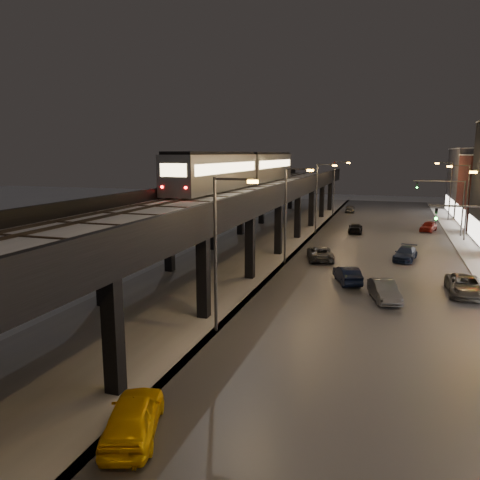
% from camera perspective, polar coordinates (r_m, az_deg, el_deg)
% --- Properties ---
extents(ground, '(220.00, 220.00, 0.00)m').
position_cam_1_polar(ground, '(17.56, -17.66, -25.85)').
color(ground, silver).
extents(road_surface, '(17.00, 120.00, 0.06)m').
position_cam_1_polar(road_surface, '(47.38, 16.27, -2.41)').
color(road_surface, '#46474D').
rests_on(road_surface, ground).
extents(under_viaduct_pavement, '(11.00, 120.00, 0.06)m').
position_cam_1_polar(under_viaduct_pavement, '(49.61, 0.50, -1.42)').
color(under_viaduct_pavement, '#9FA1A8').
rests_on(under_viaduct_pavement, ground).
extents(elevated_viaduct, '(9.00, 100.00, 6.30)m').
position_cam_1_polar(elevated_viaduct, '(45.78, -0.69, 4.66)').
color(elevated_viaduct, black).
rests_on(elevated_viaduct, ground).
extents(viaduct_trackbed, '(8.40, 100.00, 0.32)m').
position_cam_1_polar(viaduct_trackbed, '(45.83, -0.65, 5.63)').
color(viaduct_trackbed, '#B2B7C1').
rests_on(viaduct_trackbed, elevated_viaduct).
extents(viaduct_parapet_streetside, '(0.30, 100.00, 1.10)m').
position_cam_1_polar(viaduct_parapet_streetside, '(44.61, 4.69, 6.06)').
color(viaduct_parapet_streetside, black).
rests_on(viaduct_parapet_streetside, elevated_viaduct).
extents(viaduct_parapet_far, '(0.30, 100.00, 1.10)m').
position_cam_1_polar(viaduct_parapet_far, '(47.40, -5.65, 6.31)').
color(viaduct_parapet_far, black).
rests_on(viaduct_parapet_far, elevated_viaduct).
extents(streetlight_left_1, '(2.57, 0.28, 9.00)m').
position_cam_1_polar(streetlight_left_1, '(26.41, -2.48, -0.51)').
color(streetlight_left_1, '#38383A').
rests_on(streetlight_left_1, ground).
extents(streetlight_left_2, '(2.57, 0.28, 9.00)m').
position_cam_1_polar(streetlight_left_2, '(43.52, 5.92, 3.80)').
color(streetlight_left_2, '#38383A').
rests_on(streetlight_left_2, ground).
extents(streetlight_left_3, '(2.57, 0.28, 9.00)m').
position_cam_1_polar(streetlight_left_3, '(61.15, 9.55, 5.63)').
color(streetlight_left_3, '#38383A').
rests_on(streetlight_left_3, ground).
extents(streetlight_right_3, '(2.56, 0.28, 9.00)m').
position_cam_1_polar(streetlight_right_3, '(60.98, 25.74, 4.72)').
color(streetlight_right_3, '#38383A').
rests_on(streetlight_right_3, ground).
extents(streetlight_left_4, '(2.57, 0.28, 9.00)m').
position_cam_1_polar(streetlight_left_4, '(78.94, 11.57, 6.63)').
color(streetlight_left_4, '#38383A').
rests_on(streetlight_left_4, ground).
extents(streetlight_right_4, '(2.56, 0.28, 9.00)m').
position_cam_1_polar(streetlight_right_4, '(78.81, 24.11, 5.93)').
color(streetlight_right_4, '#38383A').
rests_on(streetlight_right_4, ground).
extents(traffic_light_rig_b, '(6.10, 0.34, 7.00)m').
position_cam_1_polar(traffic_light_rig_b, '(63.90, 24.56, 4.37)').
color(traffic_light_rig_b, '#38383A').
rests_on(traffic_light_rig_b, ground).
extents(subway_train, '(3.19, 38.49, 3.83)m').
position_cam_1_polar(subway_train, '(56.85, 0.54, 8.73)').
color(subway_train, gray).
rests_on(subway_train, viaduct_trackbed).
extents(car_taxi, '(3.20, 4.83, 1.53)m').
position_cam_1_polar(car_taxi, '(18.69, -12.88, -20.38)').
color(car_taxi, '#F1B705').
rests_on(car_taxi, ground).
extents(car_near_white, '(2.80, 4.44, 1.38)m').
position_cam_1_polar(car_near_white, '(38.46, 12.95, -4.20)').
color(car_near_white, black).
rests_on(car_near_white, ground).
extents(car_mid_silver, '(3.44, 5.37, 1.38)m').
position_cam_1_polar(car_mid_silver, '(46.17, 9.74, -1.64)').
color(car_mid_silver, '#434447').
rests_on(car_mid_silver, ground).
extents(car_mid_dark, '(1.91, 4.35, 1.24)m').
position_cam_1_polar(car_mid_dark, '(62.88, 13.88, 1.36)').
color(car_mid_dark, black).
rests_on(car_mid_dark, ground).
extents(car_far_white, '(1.73, 3.90, 1.30)m').
position_cam_1_polar(car_far_white, '(84.87, 13.26, 3.71)').
color(car_far_white, '#3C3D3F').
rests_on(car_far_white, ground).
extents(car_onc_silver, '(2.61, 4.56, 1.42)m').
position_cam_1_polar(car_onc_silver, '(34.64, 17.15, -6.01)').
color(car_onc_silver, '#44474F').
rests_on(car_onc_silver, ground).
extents(car_onc_dark, '(2.42, 5.14, 1.42)m').
position_cam_1_polar(car_onc_dark, '(38.07, 25.72, -5.11)').
color(car_onc_dark, '#484849').
rests_on(car_onc_dark, ground).
extents(car_onc_white, '(2.57, 4.72, 1.30)m').
position_cam_1_polar(car_onc_white, '(48.12, 19.51, -1.65)').
color(car_onc_white, '#111B36').
rests_on(car_onc_white, ground).
extents(car_onc_red, '(2.70, 4.28, 1.36)m').
position_cam_1_polar(car_onc_red, '(67.11, 21.99, 1.51)').
color(car_onc_red, maroon).
rests_on(car_onc_red, ground).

